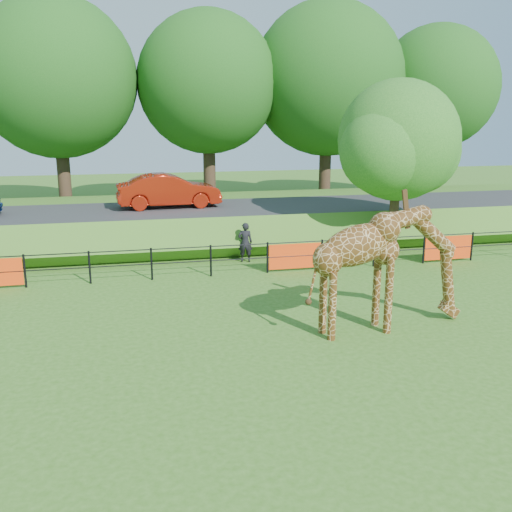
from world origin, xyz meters
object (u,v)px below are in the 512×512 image
Objects in this scene: giraffe at (388,269)px; tree_east at (400,145)px; car_red at (169,191)px; visitor at (245,242)px.

tree_east is at bearing 56.11° from giraffe.
giraffe is 8.87m from tree_east.
car_red reaches higher than visitor.
car_red is at bearing 150.12° from tree_east.
tree_east is at bearing -172.46° from visitor.
visitor is at bearing -156.98° from car_red.
tree_east is at bearing -123.90° from car_red.
giraffe is 2.99× the size of visitor.
giraffe is 1.00× the size of car_red.
tree_east reaches higher than car_red.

